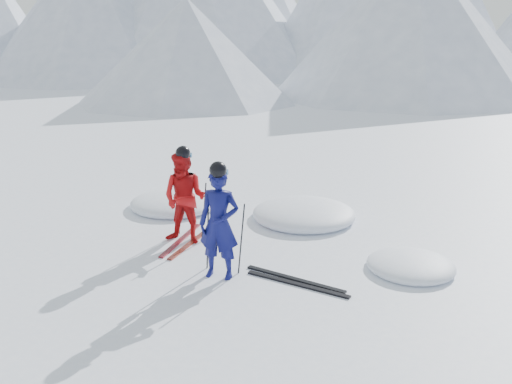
% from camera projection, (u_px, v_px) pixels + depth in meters
% --- Properties ---
extents(ground, '(160.00, 160.00, 0.00)m').
position_uv_depth(ground, '(320.00, 279.00, 8.39)').
color(ground, white).
rests_on(ground, ground).
extents(skier_blue, '(0.70, 0.52, 1.74)m').
position_uv_depth(skier_blue, '(219.00, 224.00, 8.24)').
color(skier_blue, '#0D1053').
rests_on(skier_blue, ground).
extents(skier_red, '(0.89, 0.74, 1.67)m').
position_uv_depth(skier_red, '(185.00, 198.00, 9.65)').
color(skier_red, '#B80E10').
rests_on(skier_red, ground).
extents(pole_blue_left, '(0.12, 0.08, 1.16)m').
position_uv_depth(pole_blue_left, '(208.00, 236.00, 8.57)').
color(pole_blue_left, black).
rests_on(pole_blue_left, ground).
extents(pole_blue_right, '(0.12, 0.07, 1.16)m').
position_uv_depth(pole_blue_right, '(241.00, 239.00, 8.43)').
color(pole_blue_right, black).
rests_on(pole_blue_right, ground).
extents(pole_red_left, '(0.11, 0.09, 1.11)m').
position_uv_depth(pole_red_left, '(179.00, 207.00, 10.07)').
color(pole_red_left, black).
rests_on(pole_red_left, ground).
extents(pole_red_right, '(0.11, 0.08, 1.11)m').
position_uv_depth(pole_red_right, '(204.00, 213.00, 9.73)').
color(pole_red_right, black).
rests_on(pole_red_right, ground).
extents(ski_worn_left, '(0.39, 1.69, 0.03)m').
position_uv_depth(ski_worn_left, '(181.00, 240.00, 9.93)').
color(ski_worn_left, black).
rests_on(ski_worn_left, ground).
extents(ski_worn_right, '(0.27, 1.70, 0.03)m').
position_uv_depth(ski_worn_right, '(192.00, 242.00, 9.83)').
color(ski_worn_right, black).
rests_on(ski_worn_right, ground).
extents(ski_loose_a, '(1.70, 0.29, 0.03)m').
position_uv_depth(ski_loose_a, '(295.00, 279.00, 8.35)').
color(ski_loose_a, black).
rests_on(ski_loose_a, ground).
extents(ski_loose_b, '(1.70, 0.23, 0.03)m').
position_uv_depth(ski_loose_b, '(297.00, 284.00, 8.18)').
color(ski_loose_b, black).
rests_on(ski_loose_b, ground).
extents(snow_lumps, '(8.92, 4.40, 0.47)m').
position_uv_depth(snow_lumps, '(276.00, 224.00, 10.79)').
color(snow_lumps, white).
rests_on(snow_lumps, ground).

